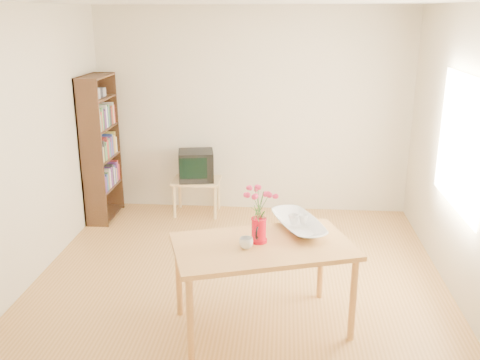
# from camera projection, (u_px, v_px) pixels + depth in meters

# --- Properties ---
(room) EXTENTS (4.50, 4.50, 4.50)m
(room) POSITION_uv_depth(u_px,v_px,m) (241.00, 157.00, 4.67)
(room) COLOR #AB773C
(room) RESTS_ON ground
(table) EXTENTS (1.59, 1.20, 0.75)m
(table) POSITION_uv_depth(u_px,v_px,m) (263.00, 253.00, 4.28)
(table) COLOR #C18342
(table) RESTS_ON ground
(tv_stand) EXTENTS (0.60, 0.45, 0.46)m
(tv_stand) POSITION_uv_depth(u_px,v_px,m) (197.00, 185.00, 6.87)
(tv_stand) COLOR #D7B479
(tv_stand) RESTS_ON ground
(bookshelf) EXTENTS (0.28, 0.70, 1.80)m
(bookshelf) POSITION_uv_depth(u_px,v_px,m) (101.00, 153.00, 6.62)
(bookshelf) COLOR #311C10
(bookshelf) RESTS_ON ground
(pitcher) EXTENTS (0.14, 0.21, 0.21)m
(pitcher) POSITION_uv_depth(u_px,v_px,m) (259.00, 231.00, 4.27)
(pitcher) COLOR red
(pitcher) RESTS_ON table
(flowers) EXTENTS (0.23, 0.23, 0.33)m
(flowers) POSITION_uv_depth(u_px,v_px,m) (259.00, 200.00, 4.19)
(flowers) COLOR #F83A6F
(flowers) RESTS_ON pitcher
(mug) EXTENTS (0.16, 0.16, 0.09)m
(mug) POSITION_uv_depth(u_px,v_px,m) (246.00, 243.00, 4.17)
(mug) COLOR white
(mug) RESTS_ON table
(bowl) EXTENTS (0.63, 0.63, 0.46)m
(bowl) POSITION_uv_depth(u_px,v_px,m) (299.00, 203.00, 4.50)
(bowl) COLOR white
(bowl) RESTS_ON table
(teacup_a) EXTENTS (0.09, 0.09, 0.07)m
(teacup_a) POSITION_uv_depth(u_px,v_px,m) (294.00, 208.00, 4.52)
(teacup_a) COLOR white
(teacup_a) RESTS_ON bowl
(teacup_b) EXTENTS (0.08, 0.08, 0.07)m
(teacup_b) POSITION_uv_depth(u_px,v_px,m) (304.00, 207.00, 4.53)
(teacup_b) COLOR white
(teacup_b) RESTS_ON bowl
(television) EXTENTS (0.50, 0.47, 0.38)m
(television) POSITION_uv_depth(u_px,v_px,m) (196.00, 165.00, 6.80)
(television) COLOR black
(television) RESTS_ON tv_stand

